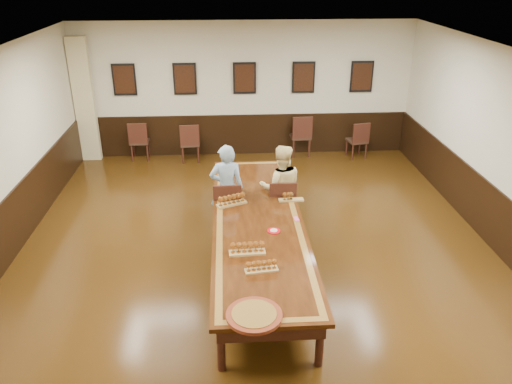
{
  "coord_description": "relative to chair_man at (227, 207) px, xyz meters",
  "views": [
    {
      "loc": [
        -0.45,
        -6.83,
        4.42
      ],
      "look_at": [
        0.0,
        0.5,
        1.0
      ],
      "focal_mm": 35.0,
      "sensor_mm": 36.0,
      "label": 1
    }
  ],
  "objects": [
    {
      "name": "posters",
      "position": [
        0.47,
        3.96,
        1.39
      ],
      "size": [
        6.14,
        0.04,
        0.74
      ],
      "color": "black",
      "rests_on": "wall_back"
    },
    {
      "name": "spare_chair_a",
      "position": [
        -2.09,
        3.79,
        -0.03
      ],
      "size": [
        0.46,
        0.5,
        0.95
      ],
      "primitive_type": null,
      "rotation": [
        0.0,
        0.0,
        3.17
      ],
      "color": "#311F16",
      "rests_on": "floor"
    },
    {
      "name": "chair_woman",
      "position": [
        0.95,
        0.07,
        -0.01
      ],
      "size": [
        0.47,
        0.51,
        1.0
      ],
      "primitive_type": null,
      "rotation": [
        0.0,
        0.0,
        3.15
      ],
      "color": "#311F16",
      "rests_on": "floor"
    },
    {
      "name": "flight_c",
      "position": [
        0.26,
        -1.95,
        0.33
      ],
      "size": [
        0.51,
        0.18,
        0.19
      ],
      "color": "olive",
      "rests_on": "conference_table"
    },
    {
      "name": "pink_phone",
      "position": [
        1.07,
        -0.98,
        0.25
      ],
      "size": [
        0.09,
        0.14,
        0.01
      ],
      "primitive_type": "cube",
      "rotation": [
        0.0,
        0.0,
        0.16
      ],
      "color": "#EF4F9E",
      "rests_on": "conference_table"
    },
    {
      "name": "flight_a",
      "position": [
        0.07,
        -0.42,
        0.33
      ],
      "size": [
        0.53,
        0.35,
        0.19
      ],
      "color": "olive",
      "rests_on": "conference_table"
    },
    {
      "name": "spare_chair_b",
      "position": [
        -0.87,
        3.58,
        -0.03
      ],
      "size": [
        0.49,
        0.52,
        0.95
      ],
      "primitive_type": null,
      "rotation": [
        0.0,
        0.0,
        3.23
      ],
      "color": "#311F16",
      "rests_on": "floor"
    },
    {
      "name": "flight_d",
      "position": [
        0.43,
        -2.38,
        0.32
      ],
      "size": [
        0.45,
        0.19,
        0.16
      ],
      "color": "olive",
      "rests_on": "conference_table"
    },
    {
      "name": "carved_platter",
      "position": [
        0.28,
        -3.29,
        0.27
      ],
      "size": [
        0.8,
        0.8,
        0.05
      ],
      "color": "#5E2112",
      "rests_on": "conference_table"
    },
    {
      "name": "floor",
      "position": [
        0.47,
        -0.98,
        -0.52
      ],
      "size": [
        8.0,
        10.0,
        0.02
      ],
      "primitive_type": "cube",
      "color": "black",
      "rests_on": "ground"
    },
    {
      "name": "spare_chair_d",
      "position": [
        3.19,
        3.57,
        -0.05
      ],
      "size": [
        0.51,
        0.54,
        0.92
      ],
      "primitive_type": null,
      "rotation": [
        0.0,
        0.0,
        3.34
      ],
      "color": "#311F16",
      "rests_on": "floor"
    },
    {
      "name": "wainscoting",
      "position": [
        0.47,
        -0.98,
        -0.01
      ],
      "size": [
        8.0,
        10.0,
        1.0
      ],
      "color": "black",
      "rests_on": "floor"
    },
    {
      "name": "red_plate_grp",
      "position": [
        0.68,
        -1.35,
        0.26
      ],
      "size": [
        0.2,
        0.2,
        0.03
      ],
      "color": "red",
      "rests_on": "conference_table"
    },
    {
      "name": "person_woman",
      "position": [
        0.95,
        0.17,
        0.27
      ],
      "size": [
        0.78,
        0.61,
        1.56
      ],
      "primitive_type": "imported",
      "rotation": [
        0.0,
        0.0,
        3.15
      ],
      "color": "#F9E59B",
      "rests_on": "floor"
    },
    {
      "name": "flight_b",
      "position": [
        1.05,
        -0.32,
        0.32
      ],
      "size": [
        0.42,
        0.14,
        0.16
      ],
      "color": "olive",
      "rests_on": "conference_table"
    },
    {
      "name": "chair_man",
      "position": [
        0.0,
        0.0,
        0.0
      ],
      "size": [
        0.48,
        0.53,
        1.01
      ],
      "primitive_type": null,
      "rotation": [
        0.0,
        0.0,
        3.16
      ],
      "color": "#311F16",
      "rests_on": "floor"
    },
    {
      "name": "ceiling",
      "position": [
        0.47,
        -0.98,
        2.7
      ],
      "size": [
        8.0,
        10.0,
        0.02
      ],
      "primitive_type": "cube",
      "color": "white",
      "rests_on": "floor"
    },
    {
      "name": "wall_back",
      "position": [
        0.47,
        4.03,
        1.09
      ],
      "size": [
        8.0,
        0.02,
        3.2
      ],
      "primitive_type": "cube",
      "color": "beige",
      "rests_on": "floor"
    },
    {
      "name": "conference_table",
      "position": [
        0.47,
        -0.98,
        0.11
      ],
      "size": [
        1.4,
        5.0,
        0.76
      ],
      "color": "black",
      "rests_on": "floor"
    },
    {
      "name": "person_man",
      "position": [
        -0.0,
        0.11,
        0.3
      ],
      "size": [
        0.6,
        0.4,
        1.61
      ],
      "primitive_type": "imported",
      "rotation": [
        0.0,
        0.0,
        3.16
      ],
      "color": "teal",
      "rests_on": "floor"
    },
    {
      "name": "curtain",
      "position": [
        -3.28,
        3.84,
        0.94
      ],
      "size": [
        0.45,
        0.18,
        2.9
      ],
      "primitive_type": "cube",
      "color": "#C3B786",
      "rests_on": "floor"
    },
    {
      "name": "spare_chair_c",
      "position": [
        1.83,
        3.83,
        0.01
      ],
      "size": [
        0.51,
        0.56,
        1.03
      ],
      "primitive_type": null,
      "rotation": [
        0.0,
        0.0,
        3.2
      ],
      "color": "#311F16",
      "rests_on": "floor"
    }
  ]
}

